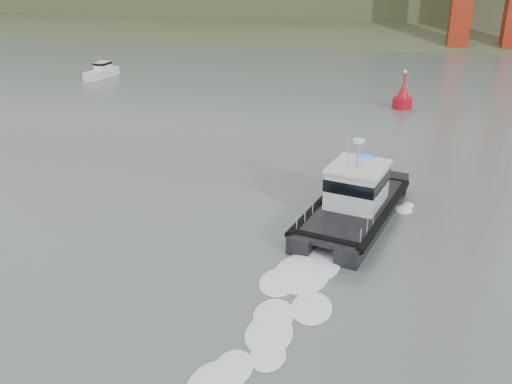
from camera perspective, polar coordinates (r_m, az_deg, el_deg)
ground at (r=25.93m, az=-2.05°, el=-11.44°), size 400.00×400.00×0.00m
patrol_boat at (r=33.46m, az=9.80°, el=-0.83°), size 6.50×11.22×5.14m
motorboat at (r=74.23m, az=-15.17°, el=11.57°), size 2.63×5.38×2.83m
nav_buoy at (r=59.03m, az=14.46°, el=9.12°), size 1.93×1.93×4.03m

